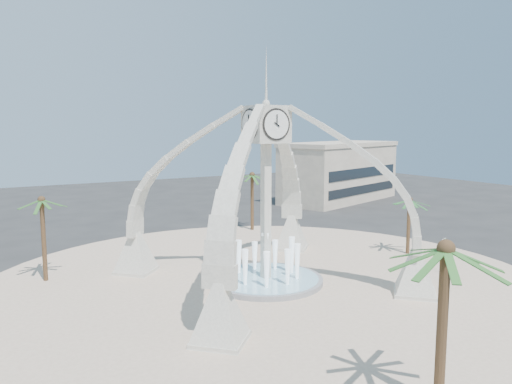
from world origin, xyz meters
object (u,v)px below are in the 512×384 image
palm_west (41,201)px  palm_north (252,176)px  clock_tower (266,192)px  fountain (266,279)px  street_sign (443,248)px  palm_south (446,251)px  palm_east (410,201)px

palm_west → palm_north: bearing=19.8°
clock_tower → fountain: 6.20m
palm_west → street_sign: size_ratio=2.36×
clock_tower → palm_south: bearing=-98.6°
clock_tower → street_sign: 14.23m
fountain → palm_south: palm_south is taller
clock_tower → palm_west: clock_tower is taller
palm_south → street_sign: bearing=38.7°
palm_north → street_sign: palm_north is taller
palm_west → street_sign: palm_west is taller
fountain → palm_south: (-2.54, -16.85, 6.05)m
palm_south → street_sign: (15.20, 12.19, -4.37)m
fountain → street_sign: bearing=-20.2°
fountain → palm_west: size_ratio=1.24×
palm_west → palm_south: bearing=-67.0°
fountain → palm_south: 18.08m
clock_tower → palm_west: size_ratio=2.77×
clock_tower → fountain: bearing=90.0°
clock_tower → street_sign: clock_tower is taller
fountain → palm_north: bearing=62.9°
palm_north → palm_south: size_ratio=0.91×
palm_west → street_sign: bearing=-26.6°
palm_east → street_sign: palm_east is taller
clock_tower → street_sign: (12.66, -4.66, -4.53)m
clock_tower → palm_south: (-2.54, -16.85, -0.16)m
clock_tower → palm_east: size_ratio=3.37×
palm_east → palm_south: 24.68m
palm_north → street_sign: bearing=-77.8°
palm_east → street_sign: size_ratio=1.94×
palm_west → palm_south: palm_south is taller
fountain → palm_east: (14.77, 0.66, 4.35)m
palm_east → palm_north: bearing=113.2°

